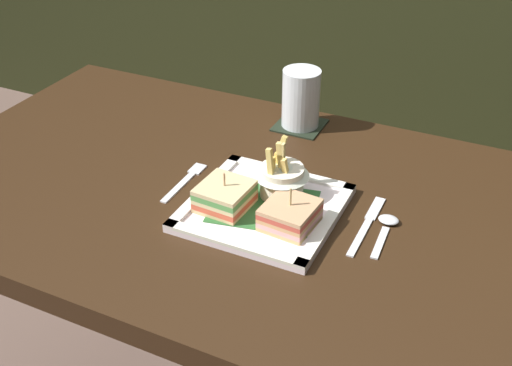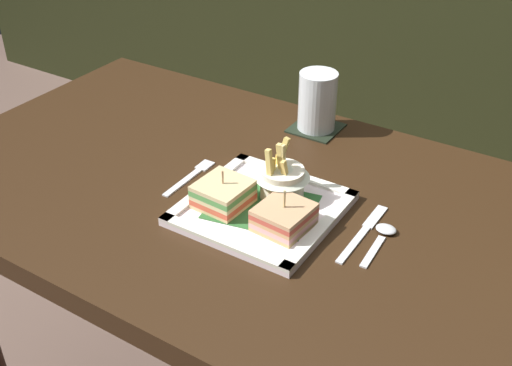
# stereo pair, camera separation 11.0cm
# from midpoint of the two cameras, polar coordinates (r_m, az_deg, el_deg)

# --- Properties ---
(dining_table) EXTENTS (1.29, 0.73, 0.78)m
(dining_table) POSITION_cam_midpoint_polar(r_m,az_deg,el_deg) (1.24, 2.09, -6.67)
(dining_table) COLOR black
(dining_table) RESTS_ON ground_plane
(square_plate) EXTENTS (0.25, 0.25, 0.02)m
(square_plate) POSITION_cam_midpoint_polar(r_m,az_deg,el_deg) (1.09, 3.41, -2.43)
(square_plate) COLOR white
(square_plate) RESTS_ON dining_table
(sandwich_half_left) EXTENTS (0.09, 0.09, 0.07)m
(sandwich_half_left) POSITION_cam_midpoint_polar(r_m,az_deg,el_deg) (1.08, -0.10, -1.10)
(sandwich_half_left) COLOR #DCB57D
(sandwich_half_left) RESTS_ON square_plate
(sandwich_half_right) EXTENTS (0.09, 0.09, 0.07)m
(sandwich_half_right) POSITION_cam_midpoint_polar(r_m,az_deg,el_deg) (1.04, 5.59, -3.19)
(sandwich_half_right) COLOR tan
(sandwich_half_right) RESTS_ON square_plate
(fries_cup) EXTENTS (0.10, 0.10, 0.11)m
(fries_cup) POSITION_cam_midpoint_polar(r_m,az_deg,el_deg) (1.10, 5.24, 0.43)
(fries_cup) COLOR #EEE7CC
(fries_cup) RESTS_ON square_plate
(drink_coaster) EXTENTS (0.10, 0.10, 0.00)m
(drink_coaster) POSITION_cam_midpoint_polar(r_m,az_deg,el_deg) (1.37, 7.74, 4.88)
(drink_coaster) COLOR black
(drink_coaster) RESTS_ON dining_table
(water_glass) EXTENTS (0.08, 0.08, 0.12)m
(water_glass) POSITION_cam_midpoint_polar(r_m,az_deg,el_deg) (1.34, 7.92, 6.96)
(water_glass) COLOR silver
(water_glass) RESTS_ON dining_table
(fork) EXTENTS (0.02, 0.14, 0.00)m
(fork) POSITION_cam_midpoint_polar(r_m,az_deg,el_deg) (1.19, -3.23, 0.60)
(fork) COLOR silver
(fork) RESTS_ON dining_table
(knife) EXTENTS (0.02, 0.18, 0.00)m
(knife) POSITION_cam_midpoint_polar(r_m,az_deg,el_deg) (1.08, 12.69, -4.32)
(knife) COLOR silver
(knife) RESTS_ON dining_table
(spoon) EXTENTS (0.04, 0.12, 0.01)m
(spoon) POSITION_cam_midpoint_polar(r_m,az_deg,el_deg) (1.07, 14.33, -4.64)
(spoon) COLOR silver
(spoon) RESTS_ON dining_table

